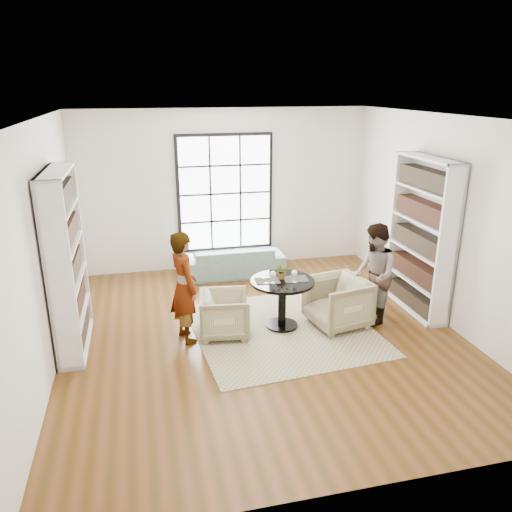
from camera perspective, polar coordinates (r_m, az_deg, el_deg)
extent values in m
plane|color=brown|center=(7.23, 0.80, -8.95)|extent=(6.00, 6.00, 0.00)
plane|color=silver|center=(9.51, -3.58, 7.51)|extent=(5.50, 0.00, 5.50)
plane|color=silver|center=(6.58, -23.06, 0.77)|extent=(0.00, 6.00, 6.00)
plane|color=silver|center=(7.78, 20.96, 3.68)|extent=(0.00, 6.00, 6.00)
plane|color=silver|center=(4.02, 11.44, -9.39)|extent=(5.50, 0.00, 5.50)
plane|color=white|center=(6.40, 0.92, 15.52)|extent=(6.00, 6.00, 0.00)
cube|color=black|center=(9.50, -3.55, 7.19)|extent=(1.82, 0.06, 2.22)
cube|color=white|center=(9.46, -3.51, 7.15)|extent=(1.70, 0.02, 2.10)
cube|color=tan|center=(7.37, 3.10, -8.36)|extent=(2.72, 2.72, 0.01)
cylinder|color=black|center=(7.45, 2.95, -7.90)|extent=(0.47, 0.47, 0.04)
cylinder|color=black|center=(7.30, 2.99, -5.53)|extent=(0.12, 0.12, 0.66)
cylinder|color=black|center=(7.16, 3.04, -2.93)|extent=(0.92, 0.92, 0.04)
imported|color=slate|center=(9.32, -2.66, -0.53)|extent=(1.89, 0.75, 0.55)
imported|color=#BCBA86|center=(7.10, -3.59, -6.66)|extent=(0.78, 0.76, 0.63)
imported|color=#C7C28E|center=(7.43, 9.29, -5.24)|extent=(0.94, 0.93, 0.74)
imported|color=gray|center=(6.85, -8.21, -3.54)|extent=(0.52, 0.65, 1.57)
imported|color=gray|center=(7.50, 13.34, -2.06)|extent=(0.73, 0.85, 1.51)
cube|color=black|center=(7.12, 1.31, -2.84)|extent=(0.36, 0.28, 0.01)
cube|color=black|center=(7.20, 4.55, -2.64)|extent=(0.36, 0.28, 0.01)
cylinder|color=silver|center=(7.04, 1.95, -3.10)|extent=(0.07, 0.07, 0.01)
cylinder|color=silver|center=(7.02, 1.96, -2.70)|extent=(0.01, 0.01, 0.10)
sphere|color=maroon|center=(6.99, 1.96, -2.09)|extent=(0.08, 0.08, 0.08)
ellipsoid|color=white|center=(6.99, 1.96, -2.09)|extent=(0.08, 0.08, 0.09)
cylinder|color=silver|center=(7.10, 4.40, -2.97)|extent=(0.07, 0.07, 0.01)
cylinder|color=silver|center=(7.08, 4.41, -2.57)|extent=(0.01, 0.01, 0.10)
sphere|color=maroon|center=(7.05, 4.43, -1.96)|extent=(0.08, 0.08, 0.08)
ellipsoid|color=white|center=(7.05, 4.43, -1.96)|extent=(0.08, 0.08, 0.09)
imported|color=gray|center=(7.18, 2.98, -1.73)|extent=(0.20, 0.18, 0.23)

